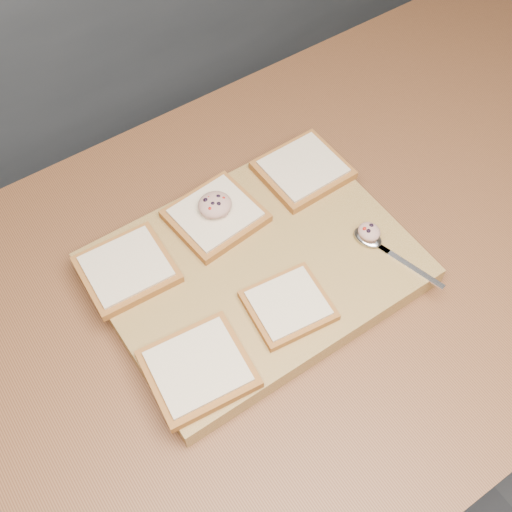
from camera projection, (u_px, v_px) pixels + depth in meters
The scene contains 12 objects.
ground at pixel (300, 433), 1.75m from camera, with size 4.00×4.00×0.00m, color #515459.
island_counter at pixel (313, 364), 1.37m from camera, with size 2.00×0.80×0.90m.
back_counter at pixel (39, 13), 2.01m from camera, with size 3.60×0.62×0.94m.
cutting_board at pixel (256, 269), 0.95m from camera, with size 0.44×0.33×0.04m, color #A38146.
bread_far_left at pixel (127, 269), 0.92m from camera, with size 0.13×0.12×0.02m.
bread_far_center at pixel (216, 216), 0.97m from camera, with size 0.14×0.13×0.02m.
bread_far_right at pixel (303, 170), 1.03m from camera, with size 0.13×0.12×0.02m.
bread_near_left at pixel (198, 369), 0.84m from camera, with size 0.14×0.13×0.02m.
bread_near_center at pixel (288, 305), 0.89m from camera, with size 0.12×0.11×0.02m.
tuna_salad_dollop at pixel (215, 204), 0.96m from camera, with size 0.05×0.05×0.02m.
spoon at pixel (374, 241), 0.95m from camera, with size 0.06×0.16×0.01m.
spoon_salad at pixel (369, 232), 0.94m from camera, with size 0.03×0.04×0.02m.
Camera 1 is at (-0.42, -0.40, 1.72)m, focal length 45.00 mm.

